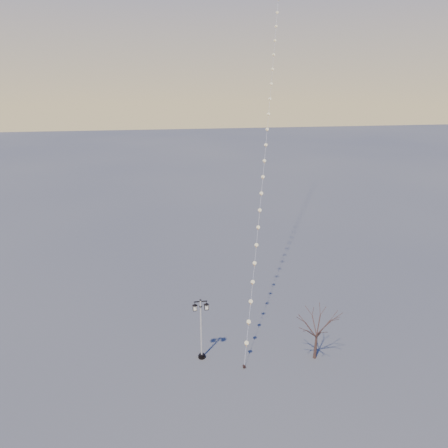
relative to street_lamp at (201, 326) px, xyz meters
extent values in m
plane|color=#4C4E4C|center=(1.12, -0.56, -2.75)|extent=(300.00, 300.00, 0.00)
cylinder|color=black|center=(0.00, 0.00, -2.67)|extent=(0.55, 0.55, 0.16)
cylinder|color=black|center=(0.00, 0.00, -2.52)|extent=(0.39, 0.39, 0.14)
cylinder|color=beige|center=(0.00, 0.00, -0.14)|extent=(0.13, 0.13, 4.63)
cylinder|color=black|center=(0.00, 0.00, 1.64)|extent=(0.20, 0.20, 0.06)
cube|color=black|center=(0.00, 0.00, 2.03)|extent=(0.94, 0.06, 0.06)
sphere|color=black|center=(0.00, 0.00, 2.15)|extent=(0.14, 0.14, 0.14)
pyramid|color=black|center=(-0.41, 0.00, 1.88)|extent=(0.43, 0.43, 0.14)
cube|color=beige|center=(-0.41, 0.00, 1.58)|extent=(0.26, 0.26, 0.33)
cube|color=black|center=(-0.41, 0.00, 1.39)|extent=(0.30, 0.30, 0.04)
pyramid|color=black|center=(0.41, 0.00, 1.88)|extent=(0.43, 0.43, 0.14)
cube|color=beige|center=(0.41, 0.00, 1.58)|extent=(0.26, 0.26, 0.33)
cube|color=black|center=(0.41, 0.00, 1.39)|extent=(0.30, 0.30, 0.04)
cone|color=#422C24|center=(8.28, -1.32, -1.69)|extent=(0.25, 0.25, 2.12)
cylinder|color=black|center=(2.89, -1.57, -2.64)|extent=(0.21, 0.21, 0.21)
cylinder|color=black|center=(2.89, -1.57, -2.62)|extent=(0.03, 0.03, 0.26)
cone|color=#FD9F34|center=(8.67, 15.57, 16.65)|extent=(0.08, 0.08, 0.29)
cylinder|color=white|center=(2.89, -1.57, -2.13)|extent=(0.02, 0.02, 0.82)
camera|label=1|loc=(-2.08, -24.05, 16.60)|focal=31.53mm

